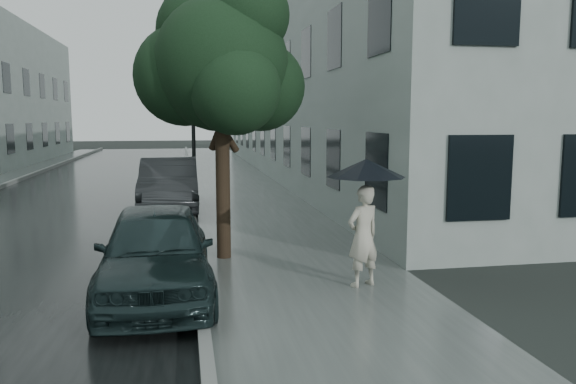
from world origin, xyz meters
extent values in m
plane|color=black|center=(0.00, 0.00, 0.00)|extent=(120.00, 120.00, 0.00)
cube|color=slate|center=(0.25, 12.00, 0.00)|extent=(3.50, 60.00, 0.01)
cube|color=slate|center=(-1.57, 12.00, 0.07)|extent=(0.15, 60.00, 0.15)
cube|color=black|center=(-5.08, 12.00, 0.00)|extent=(6.85, 60.00, 0.00)
cube|color=#929F9B|center=(5.50, 19.50, 4.50)|extent=(7.00, 36.00, 9.00)
cube|color=black|center=(2.02, 19.50, 4.50)|extent=(0.08, 32.40, 7.20)
cube|color=black|center=(-10.32, 30.00, 4.00)|extent=(0.08, 16.20, 6.40)
imported|color=#BBB7A4|center=(0.96, 0.76, 0.81)|extent=(0.69, 0.58, 1.60)
cylinder|color=black|center=(0.98, 0.75, 1.37)|extent=(0.02, 0.02, 0.73)
cone|color=black|center=(0.98, 0.75, 1.88)|extent=(1.33, 1.33, 0.28)
cylinder|color=black|center=(0.98, 0.75, 2.04)|extent=(0.02, 0.02, 0.08)
cylinder|color=black|center=(0.98, 0.75, 0.98)|extent=(0.03, 0.03, 0.06)
cylinder|color=#332619|center=(-1.05, 3.00, 1.33)|extent=(0.27, 0.27, 2.66)
sphere|color=#16311A|center=(-1.05, 3.00, 3.61)|extent=(2.45, 2.45, 2.45)
sphere|color=#16311A|center=(-0.30, 3.28, 3.23)|extent=(1.69, 1.69, 1.69)
sphere|color=#16311A|center=(-1.72, 3.38, 3.42)|extent=(1.89, 1.89, 1.89)
sphere|color=#16311A|center=(-0.87, 2.34, 3.13)|extent=(1.59, 1.59, 1.59)
sphere|color=#16311A|center=(-1.34, 3.56, 4.27)|extent=(1.79, 1.79, 1.79)
sphere|color=#16311A|center=(-0.59, 2.82, 4.45)|extent=(1.52, 1.52, 1.52)
cylinder|color=black|center=(-1.45, 10.40, 2.52)|extent=(0.12, 0.12, 5.03)
cylinder|color=black|center=(-1.45, 10.40, 0.10)|extent=(0.28, 0.28, 0.20)
cylinder|color=black|center=(-1.70, 10.37, 5.03)|extent=(0.51, 0.16, 0.08)
sphere|color=silver|center=(-1.99, 10.32, 4.98)|extent=(0.32, 0.32, 0.32)
imported|color=black|center=(-2.20, 0.85, 0.69)|extent=(1.68, 4.04, 1.37)
imported|color=#242729|center=(-2.20, 8.91, 0.75)|extent=(1.59, 4.52, 1.49)
camera|label=1|loc=(-1.76, -7.47, 2.64)|focal=35.00mm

